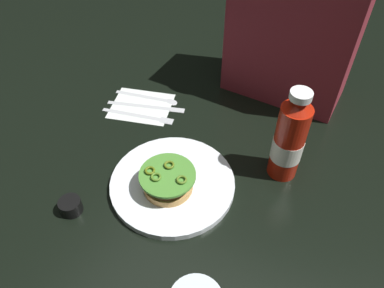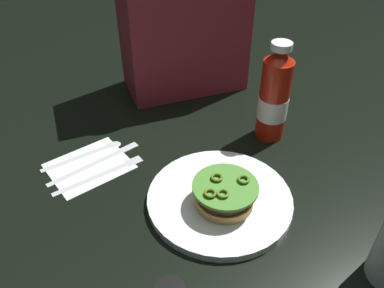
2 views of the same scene
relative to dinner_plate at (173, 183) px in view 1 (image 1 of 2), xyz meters
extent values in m
plane|color=black|center=(-0.01, -0.05, -0.01)|extent=(3.00, 3.00, 0.00)
cylinder|color=white|center=(0.00, 0.00, 0.00)|extent=(0.28, 0.28, 0.02)
cylinder|color=tan|center=(0.00, -0.02, 0.02)|extent=(0.11, 0.11, 0.02)
cylinder|color=#512D19|center=(0.00, -0.02, 0.03)|extent=(0.10, 0.10, 0.02)
cylinder|color=red|center=(0.00, -0.02, 0.04)|extent=(0.09, 0.09, 0.01)
cylinder|color=#498830|center=(0.00, -0.02, 0.05)|extent=(0.12, 0.12, 0.01)
torus|color=#517C23|center=(-0.01, -0.04, 0.06)|extent=(0.02, 0.02, 0.01)
torus|color=#556914|center=(-0.03, -0.03, 0.06)|extent=(0.02, 0.02, 0.01)
torus|color=#527420|center=(0.04, -0.02, 0.06)|extent=(0.02, 0.02, 0.01)
torus|color=#566C19|center=(-0.01, 0.00, 0.06)|extent=(0.02, 0.02, 0.01)
cylinder|color=#B11C0B|center=(0.20, 0.16, 0.09)|extent=(0.07, 0.07, 0.19)
cone|color=#B11C0B|center=(0.20, 0.16, 0.20)|extent=(0.06, 0.06, 0.03)
cylinder|color=white|center=(0.20, 0.16, 0.22)|extent=(0.04, 0.04, 0.02)
cylinder|color=white|center=(0.20, 0.16, 0.07)|extent=(0.07, 0.07, 0.05)
cylinder|color=black|center=(-0.15, -0.16, 0.01)|extent=(0.05, 0.05, 0.03)
cube|color=white|center=(-0.22, 0.19, -0.01)|extent=(0.20, 0.18, 0.00)
cube|color=silver|center=(-0.21, 0.16, 0.00)|extent=(0.20, 0.06, 0.00)
cube|color=silver|center=(-0.13, 0.18, 0.00)|extent=(0.04, 0.03, 0.00)
cube|color=silver|center=(-0.22, 0.19, 0.00)|extent=(0.19, 0.08, 0.00)
cube|color=silver|center=(-0.15, 0.22, 0.00)|extent=(0.08, 0.04, 0.00)
cube|color=silver|center=(-0.24, 0.23, 0.00)|extent=(0.18, 0.05, 0.00)
ellipsoid|color=silver|center=(-0.16, 0.25, 0.00)|extent=(0.04, 0.03, 0.00)
cube|color=maroon|center=(0.09, 0.46, 0.18)|extent=(0.32, 0.17, 0.37)
camera|label=1|loc=(0.30, -0.43, 0.67)|focal=34.96mm
camera|label=2|loc=(-0.23, -0.48, 0.55)|focal=36.39mm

